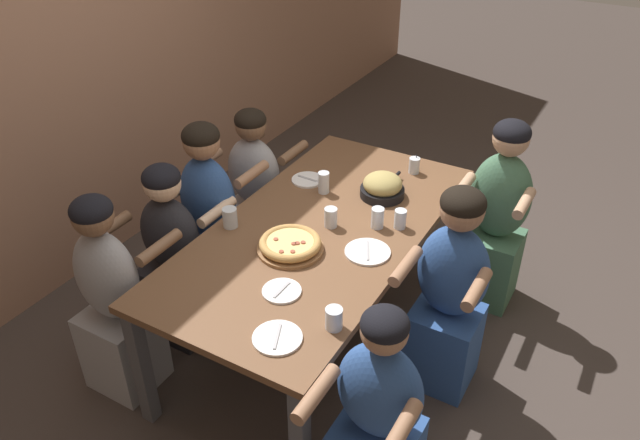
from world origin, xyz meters
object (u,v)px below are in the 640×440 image
(skillet_bowl, at_px, (383,187))
(cocktail_glass_blue, at_px, (414,166))
(diner_far_midright, at_px, (256,196))
(empty_plate_b, at_px, (277,338))
(drinking_glass_e, at_px, (378,218))
(diner_far_left, at_px, (114,304))
(diner_near_center, at_px, (449,298))
(diner_near_left, at_px, (377,424))
(drinking_glass_b, at_px, (400,220))
(empty_plate_d, at_px, (368,252))
(drinking_glass_c, at_px, (324,184))
(drinking_glass_f, at_px, (331,217))
(drinking_glass_a, at_px, (334,318))
(diner_far_center, at_px, (211,224))
(pizza_board_main, at_px, (290,245))
(diner_far_midleft, at_px, (175,260))
(empty_plate_c, at_px, (282,291))
(drinking_glass_d, at_px, (230,219))
(diner_near_right, at_px, (496,221))
(empty_plate_a, at_px, (308,180))

(skillet_bowl, distance_m, cocktail_glass_blue, 0.35)
(skillet_bowl, relative_size, diner_far_midright, 0.33)
(empty_plate_b, height_order, drinking_glass_e, drinking_glass_e)
(diner_far_left, xyz_separation_m, diner_near_center, (0.85, -1.46, 0.02))
(cocktail_glass_blue, xyz_separation_m, diner_far_midright, (-0.38, 0.93, -0.29))
(skillet_bowl, height_order, diner_near_center, diner_near_center)
(cocktail_glass_blue, height_order, diner_near_left, diner_near_left)
(cocktail_glass_blue, xyz_separation_m, diner_near_left, (-1.62, -0.54, -0.30))
(drinking_glass_b, bearing_deg, empty_plate_d, 171.07)
(drinking_glass_c, height_order, drinking_glass_f, drinking_glass_c)
(skillet_bowl, relative_size, diner_far_left, 0.32)
(empty_plate_b, bearing_deg, drinking_glass_f, 14.37)
(empty_plate_b, xyz_separation_m, drinking_glass_a, (0.18, -0.17, 0.04))
(drinking_glass_c, xyz_separation_m, diner_far_center, (-0.36, 0.56, -0.25))
(pizza_board_main, bearing_deg, drinking_glass_e, -35.23)
(diner_far_left, bearing_deg, diner_far_midright, 90.00)
(diner_far_midleft, xyz_separation_m, diner_near_left, (-0.44, -1.46, -0.01))
(empty_plate_c, distance_m, drinking_glass_c, 0.93)
(diner_far_center, distance_m, diner_near_left, 1.65)
(drinking_glass_a, relative_size, diner_far_center, 0.08)
(pizza_board_main, bearing_deg, drinking_glass_d, 86.09)
(empty_plate_b, bearing_deg, skillet_bowl, 5.14)
(empty_plate_c, relative_size, diner_near_center, 0.15)
(diner_near_center, bearing_deg, drinking_glass_b, -26.34)
(diner_far_midleft, bearing_deg, empty_plate_d, 15.23)
(empty_plate_b, bearing_deg, drinking_glass_d, 49.08)
(drinking_glass_b, xyz_separation_m, drinking_glass_d, (-0.44, 0.79, 0.00))
(drinking_glass_a, bearing_deg, diner_near_center, -24.15)
(drinking_glass_c, xyz_separation_m, diner_near_right, (0.50, -0.90, -0.26))
(empty_plate_b, height_order, drinking_glass_b, drinking_glass_b)
(diner_near_center, bearing_deg, drinking_glass_d, 12.57)
(empty_plate_d, bearing_deg, drinking_glass_b, -8.93)
(empty_plate_b, bearing_deg, diner_far_midleft, 65.52)
(diner_far_midleft, bearing_deg, diner_far_center, 90.00)
(empty_plate_a, bearing_deg, diner_near_center, -109.40)
(empty_plate_c, bearing_deg, diner_near_center, -46.82)
(pizza_board_main, height_order, empty_plate_d, pizza_board_main)
(empty_plate_c, distance_m, drinking_glass_a, 0.33)
(diner_near_left, bearing_deg, drinking_glass_f, -50.84)
(drinking_glass_e, bearing_deg, diner_near_left, -153.87)
(pizza_board_main, xyz_separation_m, empty_plate_a, (0.65, 0.29, -0.03))
(empty_plate_b, distance_m, diner_far_midright, 1.61)
(diner_far_midright, relative_size, diner_near_center, 0.94)
(empty_plate_b, relative_size, empty_plate_d, 0.92)
(pizza_board_main, distance_m, diner_near_left, 0.99)
(diner_far_midright, distance_m, diner_far_midleft, 0.79)
(drinking_glass_a, xyz_separation_m, diner_near_center, (0.67, -0.30, -0.26))
(drinking_glass_b, bearing_deg, empty_plate_c, 161.62)
(empty_plate_a, relative_size, diner_near_center, 0.16)
(diner_far_midright, height_order, diner_far_midleft, diner_far_midright)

